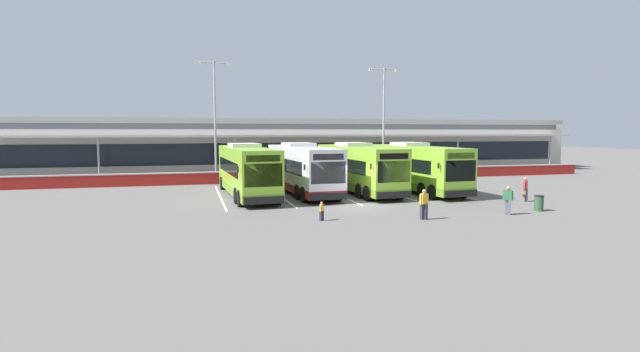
{
  "coord_description": "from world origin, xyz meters",
  "views": [
    {
      "loc": [
        -10.3,
        -28.41,
        4.68
      ],
      "look_at": [
        -1.83,
        3.0,
        1.6
      ],
      "focal_mm": 26.78,
      "sensor_mm": 36.0,
      "label": 1
    }
  ],
  "objects_px": {
    "coach_bus_centre": "(358,169)",
    "litter_bin": "(539,203)",
    "coach_bus_left_centre": "(302,170)",
    "lamp_post_west": "(215,113)",
    "coach_bus_leftmost": "(247,171)",
    "pedestrian_child": "(322,210)",
    "coach_bus_right_centre": "(415,168)",
    "pedestrian_in_dark_coat": "(424,203)",
    "lamp_post_centre": "(384,115)",
    "pedestrian_with_handbag": "(525,189)",
    "pedestrian_near_bin": "(508,199)"
  },
  "relations": [
    {
      "from": "pedestrian_in_dark_coat",
      "to": "pedestrian_near_bin",
      "type": "xyz_separation_m",
      "value": [
        5.23,
        0.11,
        0.0
      ]
    },
    {
      "from": "lamp_post_west",
      "to": "litter_bin",
      "type": "height_order",
      "value": "lamp_post_west"
    },
    {
      "from": "coach_bus_right_centre",
      "to": "litter_bin",
      "type": "bearing_deg",
      "value": -75.06
    },
    {
      "from": "coach_bus_centre",
      "to": "pedestrian_in_dark_coat",
      "type": "height_order",
      "value": "coach_bus_centre"
    },
    {
      "from": "coach_bus_centre",
      "to": "pedestrian_near_bin",
      "type": "distance_m",
      "value": 12.64
    },
    {
      "from": "coach_bus_centre",
      "to": "pedestrian_with_handbag",
      "type": "relative_size",
      "value": 7.57
    },
    {
      "from": "pedestrian_near_bin",
      "to": "lamp_post_centre",
      "type": "distance_m",
      "value": 23.33
    },
    {
      "from": "coach_bus_leftmost",
      "to": "lamp_post_centre",
      "type": "xyz_separation_m",
      "value": [
        15.15,
        11.16,
        4.5
      ]
    },
    {
      "from": "coach_bus_right_centre",
      "to": "pedestrian_child",
      "type": "xyz_separation_m",
      "value": [
        -10.32,
        -10.11,
        -1.24
      ]
    },
    {
      "from": "coach_bus_right_centre",
      "to": "pedestrian_with_handbag",
      "type": "bearing_deg",
      "value": -57.25
    },
    {
      "from": "coach_bus_leftmost",
      "to": "coach_bus_right_centre",
      "type": "height_order",
      "value": "same"
    },
    {
      "from": "coach_bus_left_centre",
      "to": "litter_bin",
      "type": "xyz_separation_m",
      "value": [
        11.62,
        -11.44,
        -1.32
      ]
    },
    {
      "from": "pedestrian_child",
      "to": "lamp_post_centre",
      "type": "distance_m",
      "value": 25.59
    },
    {
      "from": "coach_bus_right_centre",
      "to": "pedestrian_near_bin",
      "type": "height_order",
      "value": "coach_bus_right_centre"
    },
    {
      "from": "pedestrian_child",
      "to": "lamp_post_centre",
      "type": "xyz_separation_m",
      "value": [
        12.44,
        21.61,
        5.75
      ]
    },
    {
      "from": "coach_bus_left_centre",
      "to": "pedestrian_near_bin",
      "type": "relative_size",
      "value": 7.57
    },
    {
      "from": "pedestrian_with_handbag",
      "to": "pedestrian_in_dark_coat",
      "type": "distance_m",
      "value": 10.42
    },
    {
      "from": "coach_bus_centre",
      "to": "lamp_post_centre",
      "type": "relative_size",
      "value": 1.12
    },
    {
      "from": "coach_bus_leftmost",
      "to": "pedestrian_in_dark_coat",
      "type": "bearing_deg",
      "value": -55.25
    },
    {
      "from": "litter_bin",
      "to": "pedestrian_with_handbag",
      "type": "bearing_deg",
      "value": 63.13
    },
    {
      "from": "coach_bus_left_centre",
      "to": "coach_bus_centre",
      "type": "bearing_deg",
      "value": -5.14
    },
    {
      "from": "coach_bus_right_centre",
      "to": "pedestrian_in_dark_coat",
      "type": "relative_size",
      "value": 7.57
    },
    {
      "from": "lamp_post_west",
      "to": "pedestrian_with_handbag",
      "type": "bearing_deg",
      "value": -43.58
    },
    {
      "from": "coach_bus_left_centre",
      "to": "pedestrian_in_dark_coat",
      "type": "distance_m",
      "value": 12.79
    },
    {
      "from": "coach_bus_leftmost",
      "to": "coach_bus_right_centre",
      "type": "bearing_deg",
      "value": -1.45
    },
    {
      "from": "coach_bus_leftmost",
      "to": "coach_bus_left_centre",
      "type": "distance_m",
      "value": 4.25
    },
    {
      "from": "coach_bus_right_centre",
      "to": "lamp_post_west",
      "type": "relative_size",
      "value": 1.12
    },
    {
      "from": "pedestrian_with_handbag",
      "to": "pedestrian_near_bin",
      "type": "relative_size",
      "value": 1.0
    },
    {
      "from": "coach_bus_left_centre",
      "to": "lamp_post_west",
      "type": "relative_size",
      "value": 1.12
    },
    {
      "from": "pedestrian_with_handbag",
      "to": "litter_bin",
      "type": "bearing_deg",
      "value": -116.87
    },
    {
      "from": "coach_bus_centre",
      "to": "litter_bin",
      "type": "relative_size",
      "value": 13.19
    },
    {
      "from": "coach_bus_left_centre",
      "to": "pedestrian_with_handbag",
      "type": "height_order",
      "value": "coach_bus_left_centre"
    },
    {
      "from": "coach_bus_leftmost",
      "to": "pedestrian_child",
      "type": "relative_size",
      "value": 12.22
    },
    {
      "from": "pedestrian_child",
      "to": "pedestrian_near_bin",
      "type": "distance_m",
      "value": 10.59
    },
    {
      "from": "pedestrian_in_dark_coat",
      "to": "litter_bin",
      "type": "bearing_deg",
      "value": 5.39
    },
    {
      "from": "coach_bus_centre",
      "to": "lamp_post_west",
      "type": "bearing_deg",
      "value": 133.58
    },
    {
      "from": "coach_bus_right_centre",
      "to": "pedestrian_with_handbag",
      "type": "relative_size",
      "value": 7.57
    },
    {
      "from": "coach_bus_leftmost",
      "to": "lamp_post_centre",
      "type": "bearing_deg",
      "value": 36.38
    },
    {
      "from": "coach_bus_right_centre",
      "to": "coach_bus_leftmost",
      "type": "bearing_deg",
      "value": 178.55
    },
    {
      "from": "coach_bus_leftmost",
      "to": "litter_bin",
      "type": "distance_m",
      "value": 19.21
    },
    {
      "from": "lamp_post_centre",
      "to": "coach_bus_right_centre",
      "type": "bearing_deg",
      "value": -100.49
    },
    {
      "from": "coach_bus_leftmost",
      "to": "pedestrian_with_handbag",
      "type": "bearing_deg",
      "value": -22.8
    },
    {
      "from": "coach_bus_centre",
      "to": "pedestrian_child",
      "type": "distance_m",
      "value": 12.21
    },
    {
      "from": "coach_bus_leftmost",
      "to": "pedestrian_with_handbag",
      "type": "distance_m",
      "value": 19.07
    },
    {
      "from": "coach_bus_right_centre",
      "to": "lamp_post_centre",
      "type": "height_order",
      "value": "lamp_post_centre"
    },
    {
      "from": "coach_bus_centre",
      "to": "litter_bin",
      "type": "height_order",
      "value": "coach_bus_centre"
    },
    {
      "from": "pedestrian_with_handbag",
      "to": "pedestrian_child",
      "type": "distance_m",
      "value": 15.17
    },
    {
      "from": "coach_bus_centre",
      "to": "coach_bus_right_centre",
      "type": "bearing_deg",
      "value": -7.17
    },
    {
      "from": "pedestrian_near_bin",
      "to": "litter_bin",
      "type": "height_order",
      "value": "pedestrian_near_bin"
    },
    {
      "from": "coach_bus_leftmost",
      "to": "pedestrian_with_handbag",
      "type": "height_order",
      "value": "coach_bus_leftmost"
    }
  ]
}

